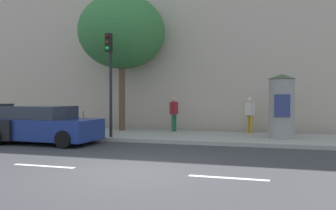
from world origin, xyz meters
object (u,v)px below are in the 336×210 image
street_tree (122,32)px  pedestrian_in_red_top (174,111)px  poster_column (282,106)px  parked_car_dark (44,125)px  pedestrian_in_light_jacket (250,112)px  traffic_light (110,68)px  bicycle_leaning (76,126)px

street_tree → pedestrian_in_red_top: street_tree is taller
poster_column → parked_car_dark: poster_column is taller
parked_car_dark → pedestrian_in_light_jacket: bearing=31.2°
traffic_light → pedestrian_in_red_top: (1.93, 3.13, -1.91)m
traffic_light → street_tree: bearing=104.1°
traffic_light → poster_column: traffic_light is taller
pedestrian_in_light_jacket → pedestrian_in_red_top: bearing=-178.3°
poster_column → pedestrian_in_red_top: size_ratio=1.57×
street_tree → pedestrian_in_red_top: (2.66, 0.19, -3.96)m
poster_column → pedestrian_in_light_jacket: poster_column is taller
pedestrian_in_red_top → pedestrian_in_light_jacket: bearing=1.7°
street_tree → bicycle_leaning: (-1.19, -2.33, -4.55)m
traffic_light → poster_column: size_ratio=1.64×
street_tree → pedestrian_in_light_jacket: 7.43m
poster_column → street_tree: (-7.60, 1.24, 3.61)m
pedestrian_in_light_jacket → parked_car_dark: (-7.68, -4.65, -0.40)m
traffic_light → pedestrian_in_red_top: size_ratio=2.58×
poster_column → bicycle_leaning: bearing=-172.9°
poster_column → pedestrian_in_red_top: 5.15m
poster_column → traffic_light: bearing=-166.1°
pedestrian_in_red_top → traffic_light: bearing=-121.6°
traffic_light → pedestrian_in_light_jacket: (5.53, 3.23, -1.92)m
poster_column → street_tree: 8.50m
traffic_light → bicycle_leaning: traffic_light is taller
street_tree → pedestrian_in_red_top: size_ratio=4.08×
pedestrian_in_light_jacket → bicycle_leaning: pedestrian_in_light_jacket is taller
parked_car_dark → traffic_light: bearing=33.5°
pedestrian_in_light_jacket → pedestrian_in_red_top: pedestrian_in_light_jacket is taller
pedestrian_in_light_jacket → poster_column: bearing=-49.2°
pedestrian_in_light_jacket → bicycle_leaning: (-7.46, -2.63, -0.58)m
street_tree → bicycle_leaning: size_ratio=3.92×
traffic_light → street_tree: size_ratio=0.63×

